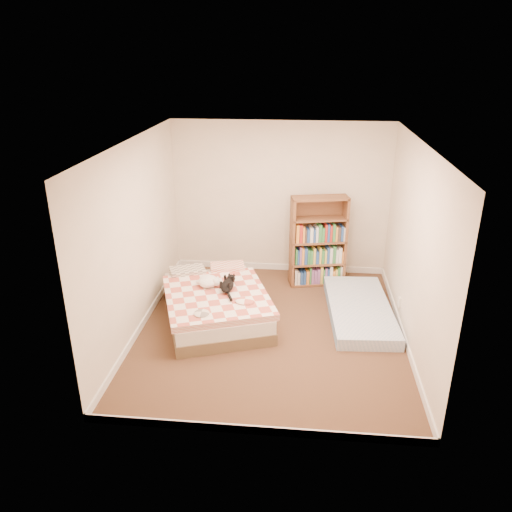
# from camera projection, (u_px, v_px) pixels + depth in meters

# --- Properties ---
(room) EXTENTS (3.51, 4.01, 2.51)m
(room) POSITION_uv_depth(u_px,v_px,m) (272.00, 247.00, 6.28)
(room) COLOR #45311D
(room) RESTS_ON ground
(bed) EXTENTS (1.82, 2.15, 0.49)m
(bed) POSITION_uv_depth(u_px,v_px,m) (216.00, 302.00, 6.98)
(bed) COLOR brown
(bed) RESTS_ON room
(bookshelf) EXTENTS (0.92, 0.47, 1.44)m
(bookshelf) POSITION_uv_depth(u_px,v_px,m) (318.00, 252.00, 7.89)
(bookshelf) COLOR brown
(bookshelf) RESTS_ON room
(floor_mattress) EXTENTS (0.96, 1.92, 0.17)m
(floor_mattress) POSITION_uv_depth(u_px,v_px,m) (359.00, 310.00, 7.07)
(floor_mattress) COLOR #7599C4
(floor_mattress) RESTS_ON room
(black_cat) EXTENTS (0.23, 0.64, 0.15)m
(black_cat) POSITION_uv_depth(u_px,v_px,m) (228.00, 285.00, 6.86)
(black_cat) COLOR black
(black_cat) RESTS_ON bed
(white_dog) EXTENTS (0.38, 0.40, 0.15)m
(white_dog) POSITION_uv_depth(u_px,v_px,m) (209.00, 281.00, 6.93)
(white_dog) COLOR white
(white_dog) RESTS_ON bed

